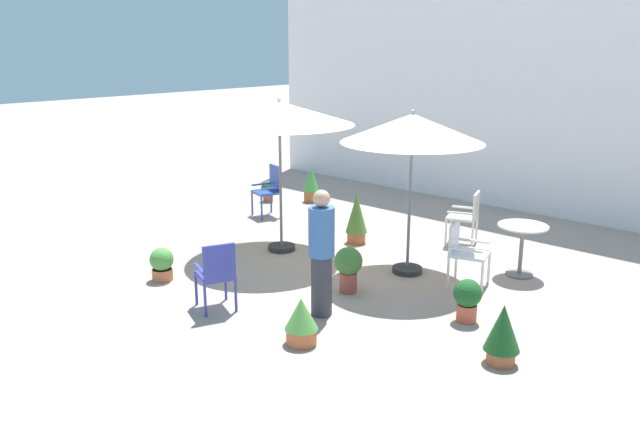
% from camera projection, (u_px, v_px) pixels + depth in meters
% --- Properties ---
extents(ground_plane, '(60.00, 60.00, 0.00)m').
position_uv_depth(ground_plane, '(332.00, 263.00, 9.89)').
color(ground_plane, tan).
extents(villa_facade, '(11.66, 0.30, 5.09)m').
position_uv_depth(villa_facade, '(501.00, 80.00, 12.81)').
color(villa_facade, white).
rests_on(villa_facade, ground).
extents(patio_umbrella_0, '(2.02, 2.02, 2.38)m').
position_uv_depth(patio_umbrella_0, '(412.00, 130.00, 8.95)').
color(patio_umbrella_0, '#2D2D2D').
rests_on(patio_umbrella_0, ground).
extents(patio_umbrella_1, '(2.34, 2.34, 2.46)m').
position_uv_depth(patio_umbrella_1, '(279.00, 114.00, 9.95)').
color(patio_umbrella_1, '#2D2D2D').
rests_on(patio_umbrella_1, ground).
extents(cafe_table_0, '(0.71, 0.71, 0.76)m').
position_uv_depth(cafe_table_0, '(522.00, 241.00, 9.24)').
color(cafe_table_0, white).
rests_on(cafe_table_0, ground).
extents(patio_chair_0, '(0.62, 0.61, 0.87)m').
position_uv_depth(patio_chair_0, '(464.00, 249.00, 8.89)').
color(patio_chair_0, white).
rests_on(patio_chair_0, ground).
extents(patio_chair_1, '(0.59, 0.58, 0.91)m').
position_uv_depth(patio_chair_1, '(467.00, 214.00, 10.63)').
color(patio_chair_1, silver).
rests_on(patio_chair_1, ground).
extents(patio_chair_2, '(0.57, 0.56, 0.98)m').
position_uv_depth(patio_chair_2, '(270.00, 187.00, 12.43)').
color(patio_chair_2, '#2C489D').
rests_on(patio_chair_2, ground).
extents(patio_chair_3, '(0.59, 0.57, 0.91)m').
position_uv_depth(patio_chair_3, '(217.00, 272.00, 8.03)').
color(patio_chair_3, '#363DA0').
rests_on(patio_chair_3, ground).
extents(potted_plant_0, '(0.29, 0.29, 0.44)m').
position_uv_depth(potted_plant_0, '(268.00, 190.00, 13.64)').
color(potted_plant_0, '#C15A34').
rests_on(potted_plant_0, ground).
extents(potted_plant_1, '(0.34, 0.34, 0.53)m').
position_uv_depth(potted_plant_1, '(467.00, 298.00, 7.77)').
color(potted_plant_1, '#C1573E').
rests_on(potted_plant_1, ground).
extents(potted_plant_2, '(0.33, 0.33, 0.75)m').
position_uv_depth(potted_plant_2, '(311.00, 184.00, 13.56)').
color(potted_plant_2, '#A1592F').
rests_on(potted_plant_2, ground).
extents(potted_plant_3, '(0.38, 0.38, 0.63)m').
position_uv_depth(potted_plant_3, '(348.00, 266.00, 8.67)').
color(potted_plant_3, '#9E4A3A').
rests_on(potted_plant_3, ground).
extents(potted_plant_4, '(0.38, 0.38, 0.67)m').
position_uv_depth(potted_plant_4, '(503.00, 332.00, 6.72)').
color(potted_plant_4, '#A15837').
rests_on(potted_plant_4, ground).
extents(potted_plant_5, '(0.36, 0.36, 0.85)m').
position_uv_depth(potted_plant_5, '(356.00, 217.00, 10.76)').
color(potted_plant_5, '#A75633').
rests_on(potted_plant_5, ground).
extents(potted_plant_6, '(0.34, 0.34, 0.47)m').
position_uv_depth(potted_plant_6, '(162.00, 263.00, 9.14)').
color(potted_plant_6, '#BF6842').
rests_on(potted_plant_6, ground).
extents(potted_plant_7, '(0.38, 0.38, 0.54)m').
position_uv_depth(potted_plant_7, '(301.00, 320.00, 7.19)').
color(potted_plant_7, '#BF643D').
rests_on(potted_plant_7, ground).
extents(standing_person, '(0.44, 0.44, 1.59)m').
position_uv_depth(standing_person, '(322.00, 252.00, 7.83)').
color(standing_person, '#33333D').
rests_on(standing_person, ground).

